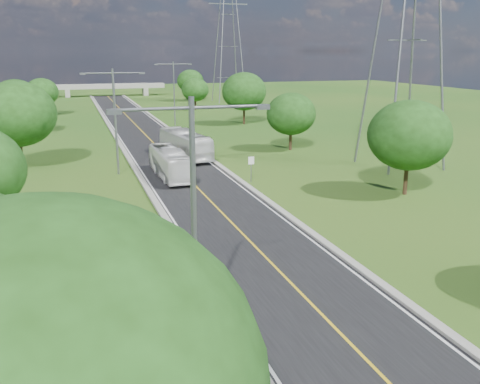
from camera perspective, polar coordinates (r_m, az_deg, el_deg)
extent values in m
plane|color=#1E4E16|center=(68.51, -8.98, 4.91)|extent=(260.00, 260.00, 0.00)
cube|color=black|center=(74.37, -9.71, 5.67)|extent=(8.00, 150.00, 0.06)
cube|color=gray|center=(73.89, -12.99, 5.51)|extent=(0.50, 150.00, 0.22)
cube|color=gray|center=(75.06, -6.49, 5.94)|extent=(0.50, 150.00, 0.22)
cylinder|color=slate|center=(48.45, 1.19, 2.46)|extent=(0.08, 0.08, 2.40)
cube|color=white|center=(48.26, 1.21, 3.38)|extent=(0.55, 0.04, 0.70)
cube|color=gray|center=(147.14, -17.92, 9.99)|extent=(1.20, 3.00, 2.00)
cube|color=gray|center=(148.52, -10.07, 10.50)|extent=(1.20, 3.00, 2.00)
cube|color=gray|center=(147.38, -14.02, 10.89)|extent=(30.00, 3.00, 1.20)
cylinder|color=slate|center=(20.31, -4.91, -4.09)|extent=(0.22, 0.22, 10.00)
cylinder|color=slate|center=(19.07, -9.36, 8.72)|extent=(2.80, 0.12, 0.12)
cylinder|color=slate|center=(19.67, -1.18, 9.09)|extent=(2.80, 0.12, 0.12)
cube|color=slate|center=(18.92, -13.29, 8.32)|extent=(0.50, 0.25, 0.18)
cube|color=slate|center=(20.08, 2.42, 9.05)|extent=(0.50, 0.25, 0.18)
cylinder|color=slate|center=(52.34, -13.13, 7.22)|extent=(0.22, 0.22, 10.00)
cylinder|color=slate|center=(51.87, -15.01, 12.15)|extent=(2.80, 0.12, 0.12)
cylinder|color=slate|center=(52.10, -11.86, 12.34)|extent=(2.80, 0.12, 0.12)
cube|color=slate|center=(51.82, -16.47, 12.00)|extent=(0.50, 0.25, 0.18)
cube|color=slate|center=(52.25, -10.41, 12.37)|extent=(0.50, 0.25, 0.18)
cylinder|color=slate|center=(86.54, -7.04, 10.35)|extent=(0.22, 0.22, 10.00)
cylinder|color=slate|center=(86.06, -8.08, 13.36)|extent=(2.80, 0.12, 0.12)
cylinder|color=slate|center=(86.59, -6.20, 13.42)|extent=(2.80, 0.12, 0.12)
cube|color=slate|center=(85.85, -8.95, 13.29)|extent=(0.50, 0.25, 0.18)
cube|color=slate|center=(86.86, -5.34, 13.42)|extent=(0.50, 0.25, 0.18)
cube|color=slate|center=(127.44, -1.27, 19.43)|extent=(9.00, 0.25, 0.25)
cylinder|color=black|center=(57.82, -22.30, 3.80)|extent=(0.36, 0.36, 3.24)
ellipsoid|color=#1A3C10|center=(57.28, -22.69, 7.68)|extent=(7.56, 7.56, 6.43)
cylinder|color=black|center=(81.67, -22.55, 6.57)|extent=(0.36, 0.36, 2.88)
ellipsoid|color=#1A3C10|center=(81.31, -22.80, 9.02)|extent=(6.72, 6.72, 5.71)
cylinder|color=black|center=(105.35, -20.23, 8.30)|extent=(0.36, 0.36, 2.52)
ellipsoid|color=#1A3C10|center=(105.10, -20.38, 9.96)|extent=(5.88, 5.88, 5.00)
cylinder|color=black|center=(46.25, 17.27, 1.49)|extent=(0.36, 0.36, 2.88)
ellipsoid|color=#1A3C10|center=(45.61, 17.61, 5.80)|extent=(6.72, 6.72, 5.71)
cylinder|color=black|center=(64.75, 5.40, 5.59)|extent=(0.36, 0.36, 2.52)
ellipsoid|color=#1A3C10|center=(64.34, 5.47, 8.30)|extent=(5.88, 5.88, 5.00)
cylinder|color=black|center=(87.69, 0.43, 8.24)|extent=(0.36, 0.36, 3.06)
ellipsoid|color=#1A3C10|center=(87.34, 0.44, 10.67)|extent=(7.14, 7.14, 6.07)
cylinder|color=black|center=(110.07, -4.78, 9.34)|extent=(0.36, 0.36, 2.34)
ellipsoid|color=#1A3C10|center=(109.83, -4.81, 10.82)|extent=(5.46, 5.46, 4.64)
cylinder|color=black|center=(130.26, -5.29, 10.25)|extent=(0.36, 0.36, 2.70)
ellipsoid|color=#1A3C10|center=(130.04, -5.32, 11.70)|extent=(6.30, 6.30, 5.36)
imported|color=silver|center=(59.74, -5.88, 5.10)|extent=(4.03, 11.06, 3.01)
imported|color=white|center=(50.52, -7.48, 3.09)|extent=(2.56, 9.77, 2.71)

